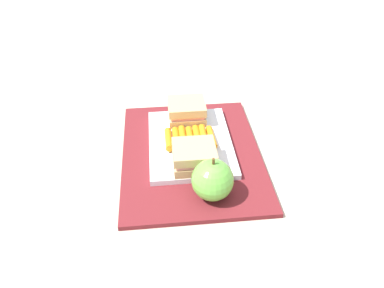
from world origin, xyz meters
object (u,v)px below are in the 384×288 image
(sandwich_half_left, at_px, (187,111))
(sandwich_half_right, at_px, (194,156))
(carrot_sticks_bundle, at_px, (190,138))
(apple, at_px, (213,180))
(food_tray, at_px, (190,143))

(sandwich_half_left, height_order, sandwich_half_right, same)
(sandwich_half_left, xyz_separation_m, carrot_sticks_bundle, (0.08, -0.00, -0.02))
(sandwich_half_left, distance_m, apple, 0.23)
(carrot_sticks_bundle, bearing_deg, food_tray, 100.22)
(food_tray, xyz_separation_m, sandwich_half_right, (0.08, 0.00, 0.03))
(sandwich_half_right, bearing_deg, carrot_sticks_bundle, -179.82)
(sandwich_half_right, distance_m, carrot_sticks_bundle, 0.08)
(sandwich_half_right, xyz_separation_m, apple, (0.07, 0.02, 0.00))
(sandwich_half_left, xyz_separation_m, apple, (0.23, 0.02, 0.00))
(food_tray, distance_m, sandwich_half_right, 0.08)
(food_tray, relative_size, apple, 2.69)
(sandwich_half_right, height_order, carrot_sticks_bundle, sandwich_half_right)
(carrot_sticks_bundle, xyz_separation_m, apple, (0.15, 0.02, 0.02))
(food_tray, bearing_deg, sandwich_half_right, 0.00)
(sandwich_half_right, bearing_deg, sandwich_half_left, 180.00)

